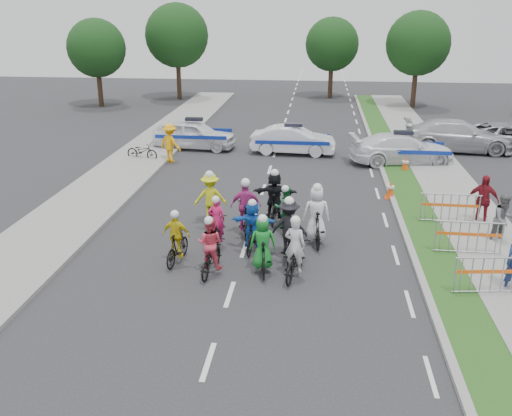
# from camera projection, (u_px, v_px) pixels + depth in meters

# --- Properties ---
(ground) EXTENTS (90.00, 90.00, 0.00)m
(ground) POSITION_uv_depth(u_px,v_px,m) (230.00, 294.00, 14.87)
(ground) COLOR #28282B
(ground) RESTS_ON ground
(curb_right) EXTENTS (0.20, 60.00, 0.12)m
(curb_right) POSITION_uv_depth(u_px,v_px,m) (404.00, 230.00, 19.01)
(curb_right) COLOR gray
(curb_right) RESTS_ON ground
(grass_strip) EXTENTS (1.20, 60.00, 0.11)m
(grass_strip) POSITION_uv_depth(u_px,v_px,m) (425.00, 231.00, 18.94)
(grass_strip) COLOR #284C18
(grass_strip) RESTS_ON ground
(sidewalk_right) EXTENTS (2.40, 60.00, 0.13)m
(sidewalk_right) POSITION_uv_depth(u_px,v_px,m) (481.00, 232.00, 18.75)
(sidewalk_right) COLOR gray
(sidewalk_right) RESTS_ON ground
(sidewalk_left) EXTENTS (3.00, 60.00, 0.13)m
(sidewalk_left) POSITION_uv_depth(u_px,v_px,m) (70.00, 216.00, 20.20)
(sidewalk_left) COLOR gray
(sidewalk_left) RESTS_ON ground
(rider_0) EXTENTS (0.98, 1.89, 1.83)m
(rider_0) POSITION_uv_depth(u_px,v_px,m) (295.00, 256.00, 15.66)
(rider_0) COLOR black
(rider_0) RESTS_ON ground
(rider_1) EXTENTS (0.80, 1.74, 1.77)m
(rider_1) POSITION_uv_depth(u_px,v_px,m) (263.00, 250.00, 15.88)
(rider_1) COLOR black
(rider_1) RESTS_ON ground
(rider_2) EXTENTS (0.78, 1.75, 1.73)m
(rider_2) POSITION_uv_depth(u_px,v_px,m) (210.00, 252.00, 15.86)
(rider_2) COLOR black
(rider_2) RESTS_ON ground
(rider_3) EXTENTS (0.88, 1.63, 1.66)m
(rider_3) POSITION_uv_depth(u_px,v_px,m) (177.00, 242.00, 16.50)
(rider_3) COLOR black
(rider_3) RESTS_ON ground
(rider_4) EXTENTS (1.12, 1.96, 1.97)m
(rider_4) POSITION_uv_depth(u_px,v_px,m) (289.00, 235.00, 16.72)
(rider_4) COLOR black
(rider_4) RESTS_ON ground
(rider_5) EXTENTS (1.39, 1.66, 1.71)m
(rider_5) POSITION_uv_depth(u_px,v_px,m) (253.00, 229.00, 17.26)
(rider_5) COLOR black
(rider_5) RESTS_ON ground
(rider_6) EXTENTS (0.76, 1.71, 1.69)m
(rider_6) POSITION_uv_depth(u_px,v_px,m) (217.00, 229.00, 17.67)
(rider_6) COLOR black
(rider_6) RESTS_ON ground
(rider_7) EXTENTS (0.91, 1.97, 2.01)m
(rider_7) POSITION_uv_depth(u_px,v_px,m) (316.00, 220.00, 17.81)
(rider_7) COLOR black
(rider_7) RESTS_ON ground
(rider_8) EXTENTS (0.79, 1.70, 1.67)m
(rider_8) POSITION_uv_depth(u_px,v_px,m) (285.00, 215.00, 18.72)
(rider_8) COLOR black
(rider_8) RESTS_ON ground
(rider_9) EXTENTS (1.02, 1.91, 1.96)m
(rider_9) POSITION_uv_depth(u_px,v_px,m) (246.00, 213.00, 18.48)
(rider_9) COLOR black
(rider_9) RESTS_ON ground
(rider_10) EXTENTS (1.19, 2.02, 1.96)m
(rider_10) POSITION_uv_depth(u_px,v_px,m) (211.00, 204.00, 19.30)
(rider_10) COLOR black
(rider_10) RESTS_ON ground
(rider_11) EXTENTS (1.54, 1.84, 1.93)m
(rider_11) POSITION_uv_depth(u_px,v_px,m) (274.00, 200.00, 19.59)
(rider_11) COLOR black
(rider_11) RESTS_ON ground
(police_car_0) EXTENTS (4.45, 2.12, 1.47)m
(police_car_0) POSITION_uv_depth(u_px,v_px,m) (195.00, 135.00, 29.78)
(police_car_0) COLOR white
(police_car_0) RESTS_ON ground
(police_car_1) EXTENTS (4.29, 1.72, 1.39)m
(police_car_1) POSITION_uv_depth(u_px,v_px,m) (293.00, 140.00, 28.76)
(police_car_1) COLOR white
(police_car_1) RESTS_ON ground
(police_car_2) EXTENTS (5.15, 2.78, 1.42)m
(police_car_2) POSITION_uv_depth(u_px,v_px,m) (402.00, 149.00, 26.94)
(police_car_2) COLOR white
(police_car_2) RESTS_ON ground
(civilian_sedan) EXTENTS (5.60, 2.60, 1.59)m
(civilian_sedan) POSITION_uv_depth(u_px,v_px,m) (458.00, 136.00, 29.24)
(civilian_sedan) COLOR #BABABF
(civilian_sedan) RESTS_ON ground
(civilian_suv) EXTENTS (5.34, 2.75, 1.44)m
(civilian_suv) POSITION_uv_depth(u_px,v_px,m) (512.00, 137.00, 29.20)
(civilian_suv) COLOR gray
(civilian_suv) RESTS_ON ground
(spectator_1) EXTENTS (0.97, 0.87, 1.65)m
(spectator_1) POSITION_uv_depth(u_px,v_px,m) (504.00, 219.00, 17.75)
(spectator_1) COLOR slate
(spectator_1) RESTS_ON ground
(spectator_2) EXTENTS (1.11, 0.71, 1.76)m
(spectator_2) POSITION_uv_depth(u_px,v_px,m) (483.00, 200.00, 19.34)
(spectator_2) COLOR maroon
(spectator_2) RESTS_ON ground
(marshal_hiviz) EXTENTS (1.38, 1.18, 1.85)m
(marshal_hiviz) POSITION_uv_depth(u_px,v_px,m) (170.00, 143.00, 27.13)
(marshal_hiviz) COLOR #F5A90C
(marshal_hiviz) RESTS_ON ground
(barrier_0) EXTENTS (2.05, 0.74, 1.12)m
(barrier_0) POSITION_uv_depth(u_px,v_px,m) (492.00, 277.00, 14.58)
(barrier_0) COLOR #A5A8AD
(barrier_0) RESTS_ON ground
(barrier_1) EXTENTS (2.01, 0.54, 1.12)m
(barrier_1) POSITION_uv_depth(u_px,v_px,m) (468.00, 239.00, 16.94)
(barrier_1) COLOR #A5A8AD
(barrier_1) RESTS_ON ground
(barrier_2) EXTENTS (2.02, 0.56, 1.12)m
(barrier_2) POSITION_uv_depth(u_px,v_px,m) (450.00, 210.00, 19.39)
(barrier_2) COLOR #A5A8AD
(barrier_2) RESTS_ON ground
(cone_0) EXTENTS (0.40, 0.40, 0.70)m
(cone_0) POSITION_uv_depth(u_px,v_px,m) (390.00, 190.00, 22.19)
(cone_0) COLOR #F24C0C
(cone_0) RESTS_ON ground
(cone_1) EXTENTS (0.40, 0.40, 0.70)m
(cone_1) POSITION_uv_depth(u_px,v_px,m) (405.00, 164.00, 25.73)
(cone_1) COLOR #F24C0C
(cone_1) RESTS_ON ground
(parked_bike) EXTENTS (1.70, 0.90, 0.85)m
(parked_bike) POSITION_uv_depth(u_px,v_px,m) (142.00, 151.00, 27.69)
(parked_bike) COLOR black
(parked_bike) RESTS_ON ground
(tree_0) EXTENTS (4.20, 4.20, 6.30)m
(tree_0) POSITION_uv_depth(u_px,v_px,m) (96.00, 48.00, 41.12)
(tree_0) COLOR #382619
(tree_0) RESTS_ON ground
(tree_1) EXTENTS (4.55, 4.55, 6.82)m
(tree_1) POSITION_uv_depth(u_px,v_px,m) (418.00, 44.00, 40.51)
(tree_1) COLOR #382619
(tree_1) RESTS_ON ground
(tree_3) EXTENTS (4.90, 4.90, 7.35)m
(tree_3) POSITION_uv_depth(u_px,v_px,m) (177.00, 36.00, 44.11)
(tree_3) COLOR #382619
(tree_3) RESTS_ON ground
(tree_4) EXTENTS (4.20, 4.20, 6.30)m
(tree_4) POSITION_uv_depth(u_px,v_px,m) (332.00, 44.00, 44.99)
(tree_4) COLOR #382619
(tree_4) RESTS_ON ground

